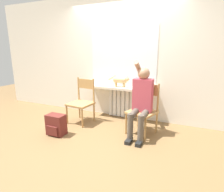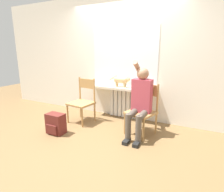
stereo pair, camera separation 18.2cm
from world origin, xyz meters
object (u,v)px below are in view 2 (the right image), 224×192
(chair_left, at_px, (82,101))
(cat, at_px, (122,80))
(chair_right, at_px, (143,109))
(person, at_px, (140,99))
(backpack, at_px, (56,124))

(chair_left, bearing_deg, cat, 44.05)
(chair_left, height_order, chair_right, same)
(chair_left, xyz_separation_m, person, (1.32, -0.11, 0.21))
(chair_left, xyz_separation_m, chair_right, (1.34, -0.00, 0.00))
(chair_right, distance_m, backpack, 1.63)
(person, distance_m, backpack, 1.62)
(chair_left, bearing_deg, chair_right, 5.87)
(chair_right, bearing_deg, chair_left, -163.24)
(chair_left, bearing_deg, person, 1.15)
(chair_left, distance_m, backpack, 0.79)
(chair_left, height_order, person, person)
(chair_right, bearing_deg, backpack, -136.08)
(chair_right, xyz_separation_m, cat, (-0.66, 0.53, 0.42))
(chair_right, relative_size, cat, 1.91)
(person, relative_size, cat, 2.75)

